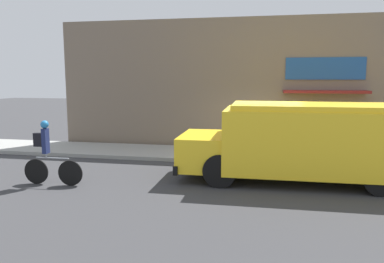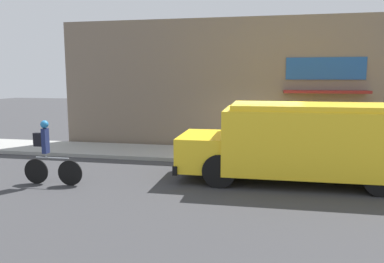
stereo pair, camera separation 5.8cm
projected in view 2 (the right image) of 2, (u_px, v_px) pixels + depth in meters
ground_plane at (260, 166)px, 12.22m from camera, size 70.00×70.00×0.00m
sidewalk at (261, 156)px, 13.37m from camera, size 28.00×2.39×0.13m
storefront at (265, 85)px, 14.39m from camera, size 16.55×0.93×5.15m
school_bus at (305, 141)px, 10.24m from camera, size 6.42×2.80×2.16m
cyclist at (48, 154)px, 10.00m from camera, size 1.68×0.21×1.74m
trash_bin at (312, 144)px, 13.43m from camera, size 0.55×0.55×0.75m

